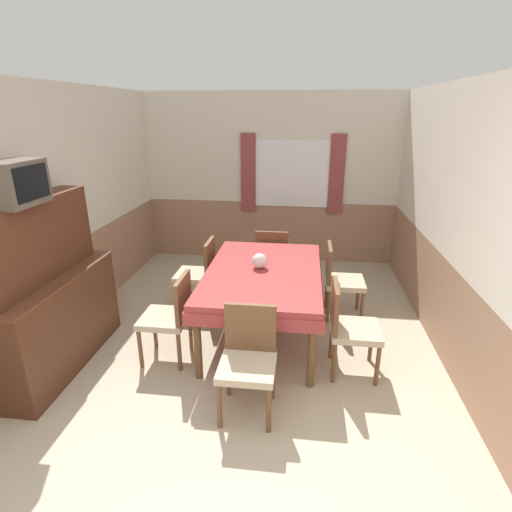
{
  "coord_description": "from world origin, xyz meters",
  "views": [
    {
      "loc": [
        0.55,
        -1.65,
        2.32
      ],
      "look_at": [
        0.08,
        2.17,
        0.92
      ],
      "focal_mm": 28.0,
      "sensor_mm": 36.0,
      "label": 1
    }
  ],
  "objects": [
    {
      "name": "wall_right",
      "position": [
        1.98,
        2.29,
        1.3
      ],
      "size": [
        0.05,
        4.99,
        2.6
      ],
      "color": "silver",
      "rests_on": "ground_plane"
    },
    {
      "name": "chair_head_near",
      "position": [
        0.16,
        1.02,
        0.48
      ],
      "size": [
        0.44,
        0.44,
        0.88
      ],
      "rotation": [
        0.0,
        0.0,
        3.14
      ],
      "color": "brown",
      "rests_on": "ground_plane"
    },
    {
      "name": "wall_back",
      "position": [
        0.02,
        4.61,
        1.31
      ],
      "size": [
        4.3,
        0.1,
        2.6
      ],
      "color": "silver",
      "rests_on": "ground_plane"
    },
    {
      "name": "chair_right_near",
      "position": [
        0.99,
        1.62,
        0.48
      ],
      "size": [
        0.44,
        0.44,
        0.88
      ],
      "rotation": [
        0.0,
        0.0,
        4.71
      ],
      "color": "brown",
      "rests_on": "ground_plane"
    },
    {
      "name": "chair_left_far",
      "position": [
        -0.68,
        2.71,
        0.48
      ],
      "size": [
        0.44,
        0.44,
        0.88
      ],
      "rotation": [
        0.0,
        0.0,
        1.57
      ],
      "color": "brown",
      "rests_on": "ground_plane"
    },
    {
      "name": "chair_right_far",
      "position": [
        0.99,
        2.71,
        0.48
      ],
      "size": [
        0.44,
        0.44,
        0.88
      ],
      "rotation": [
        0.0,
        0.0,
        4.71
      ],
      "color": "brown",
      "rests_on": "ground_plane"
    },
    {
      "name": "wall_left",
      "position": [
        -1.98,
        2.29,
        1.3
      ],
      "size": [
        0.05,
        4.99,
        2.6
      ],
      "color": "silver",
      "rests_on": "ground_plane"
    },
    {
      "name": "sideboard",
      "position": [
        -1.73,
        1.41,
        0.68
      ],
      "size": [
        0.46,
        1.54,
        1.62
      ],
      "color": "#4C2819",
      "rests_on": "ground_plane"
    },
    {
      "name": "chair_left_near",
      "position": [
        -0.68,
        1.62,
        0.48
      ],
      "size": [
        0.44,
        0.44,
        0.88
      ],
      "rotation": [
        0.0,
        0.0,
        1.57
      ],
      "color": "brown",
      "rests_on": "ground_plane"
    },
    {
      "name": "vase",
      "position": [
        0.11,
        2.21,
        0.85
      ],
      "size": [
        0.16,
        0.16,
        0.16
      ],
      "color": "silver",
      "rests_on": "dining_table"
    },
    {
      "name": "chair_head_window",
      "position": [
        0.16,
        3.31,
        0.48
      ],
      "size": [
        0.44,
        0.44,
        0.88
      ],
      "color": "brown",
      "rests_on": "ground_plane"
    },
    {
      "name": "tv",
      "position": [
        -1.69,
        1.21,
        1.79
      ],
      "size": [
        0.29,
        0.47,
        0.35
      ],
      "color": "#51473D",
      "rests_on": "sideboard"
    },
    {
      "name": "dining_table",
      "position": [
        0.16,
        2.17,
        0.66
      ],
      "size": [
        1.2,
        1.82,
        0.77
      ],
      "color": "#9E3838",
      "rests_on": "ground_plane"
    }
  ]
}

